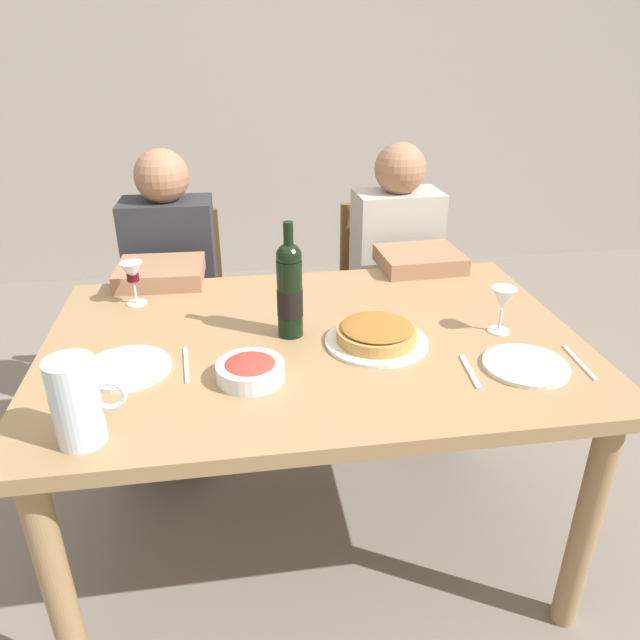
% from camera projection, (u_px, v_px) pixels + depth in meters
% --- Properties ---
extents(ground_plane, '(8.00, 8.00, 0.00)m').
position_uv_depth(ground_plane, '(315.00, 536.00, 2.04)').
color(ground_plane, slate).
extents(back_wall, '(8.00, 0.10, 2.80)m').
position_uv_depth(back_wall, '(254.00, 54.00, 3.69)').
color(back_wall, '#A3998E').
rests_on(back_wall, ground).
extents(dining_table, '(1.50, 1.00, 0.76)m').
position_uv_depth(dining_table, '(314.00, 366.00, 1.74)').
color(dining_table, '#9E7A51').
rests_on(dining_table, ground).
extents(wine_bottle, '(0.07, 0.07, 0.33)m').
position_uv_depth(wine_bottle, '(290.00, 290.00, 1.66)').
color(wine_bottle, black).
rests_on(wine_bottle, dining_table).
extents(water_pitcher, '(0.16, 0.10, 0.20)m').
position_uv_depth(water_pitcher, '(77.00, 406.00, 1.24)').
color(water_pitcher, silver).
rests_on(water_pitcher, dining_table).
extents(baked_tart, '(0.29, 0.29, 0.06)m').
position_uv_depth(baked_tart, '(377.00, 334.00, 1.66)').
color(baked_tart, white).
rests_on(baked_tart, dining_table).
extents(salad_bowl, '(0.17, 0.17, 0.05)m').
position_uv_depth(salad_bowl, '(250.00, 370.00, 1.49)').
color(salad_bowl, silver).
rests_on(salad_bowl, dining_table).
extents(wine_glass_left_diner, '(0.07, 0.07, 0.14)m').
position_uv_depth(wine_glass_left_diner, '(503.00, 301.00, 1.69)').
color(wine_glass_left_diner, silver).
rests_on(wine_glass_left_diner, dining_table).
extents(wine_glass_right_diner, '(0.07, 0.07, 0.14)m').
position_uv_depth(wine_glass_right_diner, '(132.00, 274.00, 1.86)').
color(wine_glass_right_diner, silver).
rests_on(wine_glass_right_diner, dining_table).
extents(dinner_plate_left_setting, '(0.22, 0.22, 0.01)m').
position_uv_depth(dinner_plate_left_setting, '(526.00, 366.00, 1.55)').
color(dinner_plate_left_setting, silver).
rests_on(dinner_plate_left_setting, dining_table).
extents(dinner_plate_right_setting, '(0.23, 0.23, 0.01)m').
position_uv_depth(dinner_plate_right_setting, '(127.00, 368.00, 1.54)').
color(dinner_plate_right_setting, silver).
rests_on(dinner_plate_right_setting, dining_table).
extents(fork_left_setting, '(0.03, 0.16, 0.00)m').
position_uv_depth(fork_left_setting, '(470.00, 371.00, 1.53)').
color(fork_left_setting, silver).
rests_on(fork_left_setting, dining_table).
extents(knife_left_setting, '(0.02, 0.18, 0.00)m').
position_uv_depth(knife_left_setting, '(579.00, 362.00, 1.57)').
color(knife_left_setting, silver).
rests_on(knife_left_setting, dining_table).
extents(knife_right_setting, '(0.02, 0.18, 0.00)m').
position_uv_depth(knife_right_setting, '(186.00, 365.00, 1.56)').
color(knife_right_setting, silver).
rests_on(knife_right_setting, dining_table).
extents(spoon_right_setting, '(0.02, 0.16, 0.00)m').
position_uv_depth(spoon_right_setting, '(66.00, 374.00, 1.52)').
color(spoon_right_setting, silver).
rests_on(spoon_right_setting, dining_table).
extents(chair_left, '(0.42, 0.42, 0.87)m').
position_uv_depth(chair_left, '(180.00, 303.00, 2.55)').
color(chair_left, brown).
rests_on(chair_left, ground).
extents(diner_left, '(0.35, 0.51, 1.16)m').
position_uv_depth(diner_left, '(171.00, 299.00, 2.29)').
color(diner_left, '#2D2D33').
rests_on(diner_left, ground).
extents(chair_right, '(0.42, 0.42, 0.87)m').
position_uv_depth(chair_right, '(385.00, 291.00, 2.67)').
color(chair_right, brown).
rests_on(chair_right, ground).
extents(diner_right, '(0.35, 0.51, 1.16)m').
position_uv_depth(diner_right, '(403.00, 286.00, 2.41)').
color(diner_right, '#B7B2A8').
rests_on(diner_right, ground).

